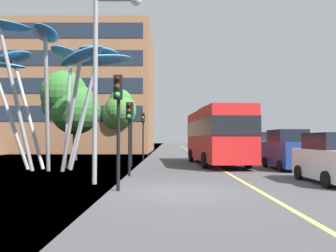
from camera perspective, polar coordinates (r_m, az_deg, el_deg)
The scene contains 14 objects.
ground at distance 11.10m, azimuth -1.36°, elevation -11.47°, with size 120.00×240.00×0.10m.
red_bus at distance 22.31m, azimuth 8.32°, elevation -1.26°, with size 3.34×10.10×3.86m.
leaf_sculpture at distance 20.24m, azimuth -19.61°, elevation 10.42°, with size 10.19×8.46×7.92m.
traffic_light_kerb_near at distance 11.06m, azimuth -8.72°, elevation 3.22°, with size 0.28×0.42×3.84m.
traffic_light_kerb_far at distance 15.29m, azimuth -6.81°, elevation 0.60°, with size 0.28×0.42×3.42m.
traffic_light_island_mid at distance 20.40m, azimuth -6.48°, elevation 0.96°, with size 0.28×0.42×3.97m.
traffic_light_opposite at distance 27.44m, azimuth -4.42°, elevation 0.02°, with size 0.28×0.42×3.90m.
car_parked_near at distance 14.40m, azimuth 26.95°, elevation -5.17°, with size 2.08×3.95×1.97m.
car_parked_mid at distance 19.93m, azimuth 19.90°, elevation -4.02°, with size 1.95×4.38×2.25m.
car_parked_far at distance 26.04m, azimuth 14.86°, elevation -3.65°, with size 2.08×4.47×2.23m.
street_lamp at distance 13.18m, azimuth -10.65°, elevation 11.05°, with size 1.88×0.44×7.38m.
tree_pavement_near at distance 27.77m, azimuth -16.92°, elevation 4.03°, with size 4.79×4.88×7.16m.
tree_pavement_far at distance 37.89m, azimuth -8.49°, elevation 2.65°, with size 4.05×3.94×7.48m.
backdrop_building at distance 46.55m, azimuth -15.44°, elevation 5.48°, with size 20.11×15.17×15.84m.
Camera 1 is at (-0.40, -10.95, 1.73)m, focal length 35.12 mm.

